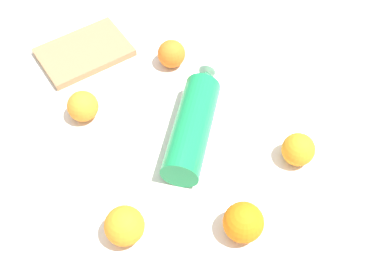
{
  "coord_description": "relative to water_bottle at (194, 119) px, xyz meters",
  "views": [
    {
      "loc": [
        -0.52,
        -0.38,
        0.85
      ],
      "look_at": [
        -0.04,
        -0.02,
        0.04
      ],
      "focal_mm": 44.92,
      "sensor_mm": 36.0,
      "label": 1
    }
  ],
  "objects": [
    {
      "name": "cutting_board",
      "position": [
        0.03,
        0.35,
        -0.03
      ],
      "size": [
        0.25,
        0.21,
        0.02
      ],
      "primitive_type": "cube",
      "rotation": [
        0.0,
        0.0,
        -0.34
      ],
      "color": "#99724C",
      "rests_on": "ground_plane"
    },
    {
      "name": "orange_0",
      "position": [
        -0.27,
        -0.04,
        -0.0
      ],
      "size": [
        0.07,
        0.07,
        0.07
      ],
      "primitive_type": "sphere",
      "color": "orange",
      "rests_on": "ground_plane"
    },
    {
      "name": "orange_4",
      "position": [
        0.13,
        0.16,
        -0.01
      ],
      "size": [
        0.07,
        0.07,
        0.07
      ],
      "primitive_type": "sphere",
      "color": "orange",
      "rests_on": "ground_plane"
    },
    {
      "name": "ground_plane",
      "position": [
        0.02,
        0.01,
        -0.04
      ],
      "size": [
        2.4,
        2.4,
        0.0
      ],
      "primitive_type": "plane",
      "color": "silver"
    },
    {
      "name": "orange_2",
      "position": [
        -0.14,
        -0.21,
        -0.0
      ],
      "size": [
        0.08,
        0.08,
        0.08
      ],
      "primitive_type": "sphere",
      "color": "orange",
      "rests_on": "ground_plane"
    },
    {
      "name": "water_bottle",
      "position": [
        0.0,
        0.0,
        0.0
      ],
      "size": [
        0.31,
        0.19,
        0.08
      ],
      "rotation": [
        0.0,
        0.0,
        0.43
      ],
      "color": "#198C4C",
      "rests_on": "ground_plane"
    },
    {
      "name": "orange_1",
      "position": [
        0.07,
        -0.21,
        -0.01
      ],
      "size": [
        0.07,
        0.07,
        0.07
      ],
      "primitive_type": "sphere",
      "color": "orange",
      "rests_on": "ground_plane"
    },
    {
      "name": "orange_3",
      "position": [
        -0.12,
        0.22,
        -0.01
      ],
      "size": [
        0.07,
        0.07,
        0.07
      ],
      "primitive_type": "sphere",
      "color": "orange",
      "rests_on": "ground_plane"
    }
  ]
}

